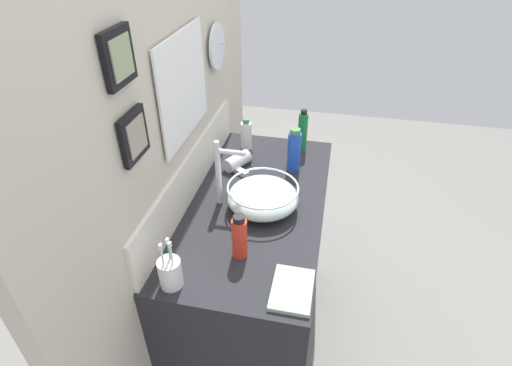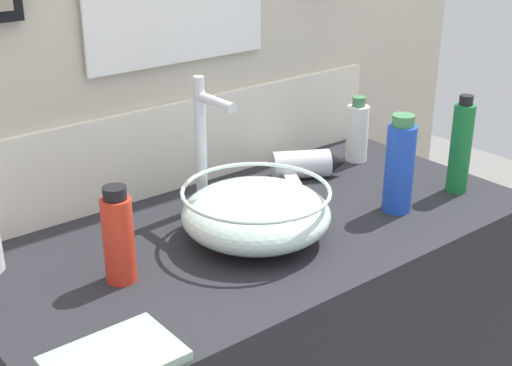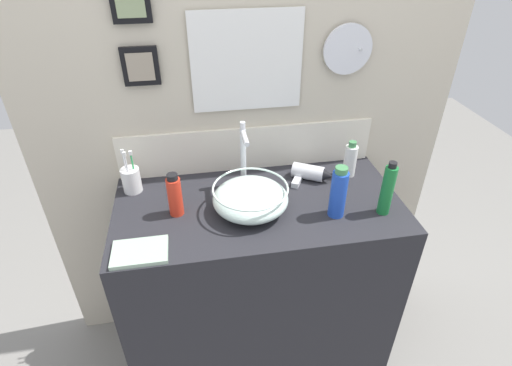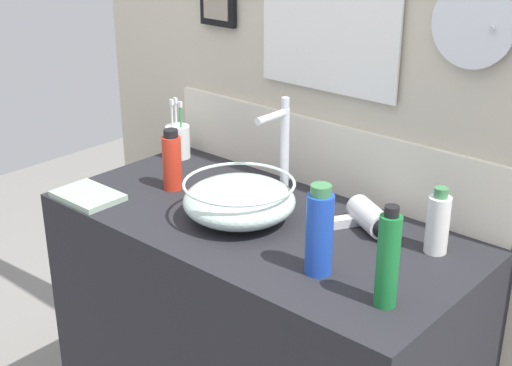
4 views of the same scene
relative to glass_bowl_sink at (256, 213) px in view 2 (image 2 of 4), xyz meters
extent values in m
cube|color=beige|center=(0.04, 0.35, 0.16)|extent=(1.83, 0.06, 2.30)
cube|color=silver|center=(0.04, 0.31, 0.04)|extent=(1.12, 0.02, 0.20)
ellipsoid|color=silver|center=(0.00, 0.00, 0.00)|extent=(0.29, 0.29, 0.11)
torus|color=silver|center=(0.00, 0.00, 0.05)|extent=(0.29, 0.29, 0.01)
torus|color=#B2B7BC|center=(0.00, 0.00, -0.05)|extent=(0.11, 0.11, 0.01)
cylinder|color=silver|center=(0.00, 0.18, 0.07)|extent=(0.02, 0.02, 0.26)
cylinder|color=silver|center=(0.00, 0.13, 0.19)|extent=(0.02, 0.11, 0.02)
cylinder|color=silver|center=(0.00, 0.18, 0.22)|extent=(0.02, 0.02, 0.03)
cylinder|color=silver|center=(0.28, 0.18, -0.02)|extent=(0.15, 0.12, 0.07)
cone|color=black|center=(0.36, 0.14, -0.02)|extent=(0.07, 0.07, 0.06)
cube|color=silver|center=(0.23, 0.15, -0.04)|extent=(0.07, 0.09, 0.02)
cylinder|color=#197233|center=(0.50, -0.10, 0.04)|extent=(0.05, 0.05, 0.20)
cylinder|color=black|center=(0.50, -0.10, 0.16)|extent=(0.03, 0.03, 0.02)
cylinder|color=white|center=(0.47, 0.18, 0.01)|extent=(0.05, 0.05, 0.14)
cylinder|color=#3F7F4C|center=(0.47, 0.18, 0.10)|extent=(0.03, 0.03, 0.02)
cylinder|color=red|center=(-0.28, 0.03, 0.02)|extent=(0.05, 0.05, 0.16)
cylinder|color=black|center=(-0.28, 0.03, 0.11)|extent=(0.04, 0.04, 0.02)
cylinder|color=blue|center=(0.32, -0.08, 0.04)|extent=(0.06, 0.06, 0.19)
cylinder|color=#3F7F4C|center=(0.32, -0.08, 0.14)|extent=(0.05, 0.05, 0.02)
cube|color=#99B29E|center=(-0.41, -0.18, -0.05)|extent=(0.19, 0.13, 0.02)
camera|label=1|loc=(-1.27, -0.24, 0.97)|focal=28.00mm
camera|label=2|loc=(-0.78, -0.97, 0.59)|focal=50.00mm
camera|label=3|loc=(-0.19, -1.22, 0.90)|focal=28.00mm
camera|label=4|loc=(1.14, -1.22, 0.74)|focal=50.00mm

